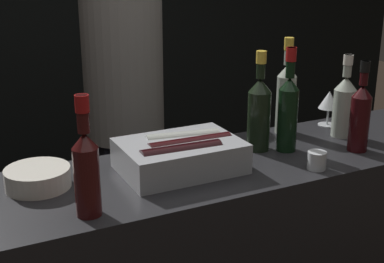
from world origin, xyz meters
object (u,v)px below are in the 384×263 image
red_wine_bottle_burgundy (288,109)px  white_wine_bottle (344,104)px  ice_bin_with_bottles (181,154)px  candle_votive (317,160)px  champagne_bottle (259,111)px  rose_wine_bottle (286,94)px  bowl_white (38,177)px  wine_glass (329,101)px  red_wine_bottle_tall (86,167)px  red_wine_bottle_black_foil (360,114)px  person_in_hoodie (125,104)px

red_wine_bottle_burgundy → white_wine_bottle: red_wine_bottle_burgundy is taller
red_wine_bottle_burgundy → ice_bin_with_bottles: bearing=179.8°
candle_votive → red_wine_bottle_burgundy: bearing=85.1°
champagne_bottle → red_wine_bottle_burgundy: size_ratio=0.96×
ice_bin_with_bottles → white_wine_bottle: (0.70, 0.03, 0.07)m
rose_wine_bottle → white_wine_bottle: bearing=-37.6°
bowl_white → wine_glass: 1.19m
candle_votive → champagne_bottle: (-0.07, 0.24, 0.11)m
red_wine_bottle_tall → champagne_bottle: bearing=18.2°
candle_votive → red_wine_bottle_tall: bearing=178.7°
candle_votive → rose_wine_bottle: rose_wine_bottle is taller
red_wine_bottle_burgundy → red_wine_bottle_black_foil: red_wine_bottle_burgundy is taller
person_in_hoodie → red_wine_bottle_tall: bearing=128.7°
red_wine_bottle_burgundy → red_wine_bottle_black_foil: (0.23, -0.11, -0.02)m
rose_wine_bottle → white_wine_bottle: 0.22m
red_wine_bottle_tall → white_wine_bottle: (1.06, 0.21, -0.01)m
red_wine_bottle_burgundy → red_wine_bottle_black_foil: bearing=-26.7°
candle_votive → white_wine_bottle: white_wine_bottle is taller
red_wine_bottle_tall → person_in_hoodie: person_in_hoodie is taller
red_wine_bottle_tall → rose_wine_bottle: size_ratio=0.89×
person_in_hoodie → ice_bin_with_bottles: bearing=143.9°
wine_glass → white_wine_bottle: white_wine_bottle is taller
champagne_bottle → red_wine_bottle_burgundy: red_wine_bottle_burgundy is taller
red_wine_bottle_tall → red_wine_bottle_burgundy: bearing=12.6°
champagne_bottle → ice_bin_with_bottles: bearing=-171.2°
bowl_white → candle_votive: bowl_white is taller
person_in_hoodie → bowl_white: bearing=119.3°
white_wine_bottle → red_wine_bottle_black_foil: bearing=-112.2°
bowl_white → champagne_bottle: bearing=-1.3°
bowl_white → red_wine_bottle_burgundy: (0.86, -0.07, 0.12)m
champagne_bottle → person_in_hoodie: 0.95m
ice_bin_with_bottles → rose_wine_bottle: (0.53, 0.17, 0.10)m
person_in_hoodie → wine_glass: bearing=-171.2°
rose_wine_bottle → bowl_white: bearing=-174.2°
candle_votive → red_wine_bottle_tall: size_ratio=0.19×
red_wine_bottle_tall → candle_votive: bearing=-1.3°
red_wine_bottle_black_foil → person_in_hoodie: bearing=114.4°
red_wine_bottle_black_foil → white_wine_bottle: size_ratio=1.02×
red_wine_bottle_burgundy → red_wine_bottle_tall: red_wine_bottle_burgundy is taller
person_in_hoodie → rose_wine_bottle: bearing=177.8°
person_in_hoodie → candle_votive: bearing=164.7°
rose_wine_bottle → white_wine_bottle: rose_wine_bottle is taller
wine_glass → red_wine_bottle_tall: red_wine_bottle_tall is taller
red_wine_bottle_burgundy → rose_wine_bottle: (0.11, 0.17, -0.00)m
red_wine_bottle_tall → red_wine_bottle_black_foil: red_wine_bottle_tall is taller
candle_votive → red_wine_bottle_tall: (-0.75, 0.02, 0.11)m
bowl_white → red_wine_bottle_black_foil: (1.08, -0.18, 0.10)m
wine_glass → red_wine_bottle_burgundy: red_wine_bottle_burgundy is taller
white_wine_bottle → wine_glass: bearing=73.3°
ice_bin_with_bottles → champagne_bottle: 0.34m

